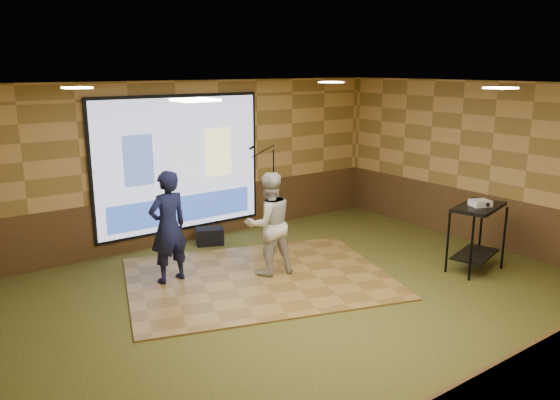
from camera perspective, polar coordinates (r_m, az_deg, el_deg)
ground at (r=7.80m, az=1.41°, el=-10.77°), size 9.00×9.00×0.00m
room_shell at (r=7.19m, az=1.51°, el=4.60°), size 9.04×7.04×3.02m
wainscot_back at (r=10.45m, az=-10.28°, el=-1.79°), size 9.00×0.04×0.95m
wainscot_front at (r=5.57m, az=24.95°, el=-17.40°), size 9.00×0.04×0.95m
wainscot_right at (r=10.81m, az=20.63°, el=-1.94°), size 0.04×7.00×0.95m
projector_screen at (r=10.19m, az=-10.41°, el=3.58°), size 3.32×0.06×2.52m
downlight_nw at (r=7.72m, az=-20.45°, el=10.93°), size 0.32×0.32×0.02m
downlight_ne at (r=9.89m, az=5.36°, el=12.16°), size 0.32×0.32×0.02m
downlight_sw at (r=4.64m, az=-8.85°, el=10.29°), size 0.32×0.32×0.02m
downlight_se at (r=7.73m, az=22.05°, el=10.80°), size 0.32×0.32×0.02m
dance_floor at (r=8.65m, az=-2.25°, el=-8.13°), size 4.72×4.11×0.03m
player_left at (r=8.39m, az=-11.61°, el=-2.77°), size 0.68×0.49×1.73m
player_right at (r=8.54m, az=-1.17°, el=-2.50°), size 0.89×0.74×1.64m
av_table at (r=9.30m, az=19.95°, el=-2.32°), size 1.04×0.55×1.10m
projector at (r=9.16m, az=20.20°, el=-0.29°), size 0.36×0.33×0.10m
mic_stand at (r=10.83m, az=-0.91°, el=-0.92°), size 0.70×0.29×1.79m
duffel_bag at (r=10.29m, az=-7.35°, el=-3.78°), size 0.59×0.50×0.31m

